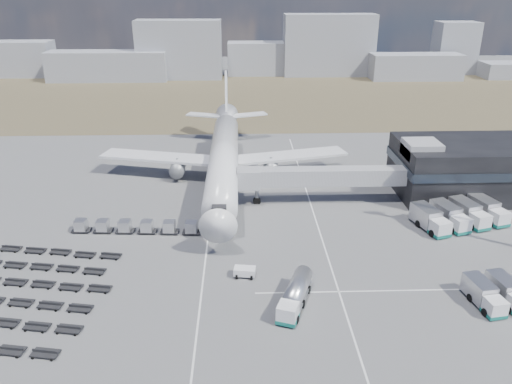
{
  "coord_description": "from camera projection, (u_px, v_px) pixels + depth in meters",
  "views": [
    {
      "loc": [
        3.35,
        -62.59,
        37.66
      ],
      "look_at": [
        5.91,
        16.32,
        4.0
      ],
      "focal_mm": 35.0,
      "sensor_mm": 36.0,
      "label": 1
    }
  ],
  "objects": [
    {
      "name": "ground",
      "position": [
        219.0,
        262.0,
        72.21
      ],
      "size": [
        420.0,
        420.0,
        0.0
      ],
      "primitive_type": "plane",
      "color": "#565659",
      "rests_on": "ground"
    },
    {
      "name": "grass_strip",
      "position": [
        230.0,
        97.0,
        173.35
      ],
      "size": [
        420.0,
        90.0,
        0.01
      ],
      "primitive_type": "cube",
      "color": "brown",
      "rests_on": "ground"
    },
    {
      "name": "lane_markings",
      "position": [
        284.0,
        251.0,
        75.26
      ],
      "size": [
        47.12,
        110.0,
        0.01
      ],
      "color": "silver",
      "rests_on": "ground"
    },
    {
      "name": "terminal",
      "position": [
        477.0,
        167.0,
        93.61
      ],
      "size": [
        30.4,
        16.4,
        11.0
      ],
      "color": "black",
      "rests_on": "ground"
    },
    {
      "name": "jet_bridge",
      "position": [
        311.0,
        177.0,
        89.48
      ],
      "size": [
        30.3,
        3.8,
        7.05
      ],
      "color": "#939399",
      "rests_on": "ground"
    },
    {
      "name": "airliner",
      "position": [
        224.0,
        155.0,
        99.9
      ],
      "size": [
        51.59,
        64.53,
        17.62
      ],
      "color": "silver",
      "rests_on": "ground"
    },
    {
      "name": "skyline",
      "position": [
        194.0,
        55.0,
        207.41
      ],
      "size": [
        317.85,
        27.45,
        24.8
      ],
      "color": "gray",
      "rests_on": "ground"
    },
    {
      "name": "fuel_tanker",
      "position": [
        295.0,
        295.0,
        62.04
      ],
      "size": [
        5.54,
        9.83,
        3.1
      ],
      "rotation": [
        0.0,
        0.0,
        -0.35
      ],
      "color": "silver",
      "rests_on": "ground"
    },
    {
      "name": "pushback_tug",
      "position": [
        245.0,
        272.0,
        68.45
      ],
      "size": [
        3.12,
        2.03,
        1.36
      ],
      "primitive_type": "cube",
      "rotation": [
        0.0,
        0.0,
        -0.14
      ],
      "color": "silver",
      "rests_on": "ground"
    },
    {
      "name": "catering_truck",
      "position": [
        252.0,
        172.0,
        102.39
      ],
      "size": [
        3.09,
        6.09,
        2.68
      ],
      "rotation": [
        0.0,
        0.0,
        0.12
      ],
      "color": "silver",
      "rests_on": "ground"
    },
    {
      "name": "service_trucks_near",
      "position": [
        496.0,
        293.0,
        62.42
      ],
      "size": [
        6.61,
        7.54,
        2.72
      ],
      "rotation": [
        0.0,
        0.0,
        0.15
      ],
      "color": "silver",
      "rests_on": "ground"
    },
    {
      "name": "service_trucks_far",
      "position": [
        459.0,
        215.0,
        82.78
      ],
      "size": [
        15.92,
        11.58,
        3.17
      ],
      "rotation": [
        0.0,
        0.0,
        0.29
      ],
      "color": "silver",
      "rests_on": "ground"
    },
    {
      "name": "uld_row",
      "position": [
        147.0,
        227.0,
        80.07
      ],
      "size": [
        24.55,
        3.49,
        1.9
      ],
      "rotation": [
        0.0,
        0.0,
        -0.07
      ],
      "color": "black",
      "rests_on": "ground"
    }
  ]
}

